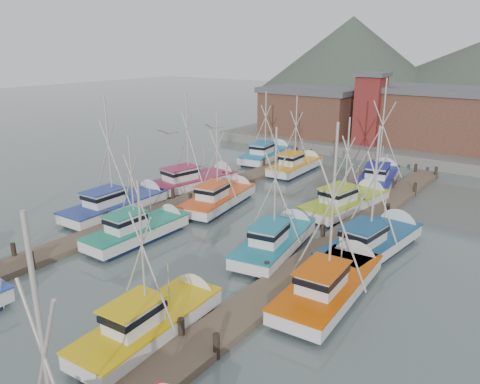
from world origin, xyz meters
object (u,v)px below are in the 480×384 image
Objects in this scene: boat_8 at (222,197)px; lookout_tower at (370,108)px; boat_12 at (297,165)px; boat_1 at (157,320)px; boat_4 at (142,229)px.

lookout_tower is at bearing 76.03° from boat_8.
boat_1 is at bearing -75.01° from boat_12.
boat_4 is (-8.89, 7.26, -0.00)m from boat_1.
boat_1 reaches higher than boat_4.
boat_4 is 22.10m from boat_12.
boat_1 is 11.48m from boat_4.
boat_12 is (-0.32, 13.31, 0.00)m from boat_8.
lookout_tower is 1.00× the size of boat_1.
lookout_tower is at bearing 86.31° from boat_4.
lookout_tower is 0.98× the size of boat_12.
boat_4 is (-2.28, -34.88, -4.87)m from lookout_tower.
boat_12 reaches higher than boat_4.
boat_8 is at bearing -90.96° from boat_12.
boat_1 is 0.92× the size of boat_8.
boat_1 is (6.61, -42.14, -4.87)m from lookout_tower.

